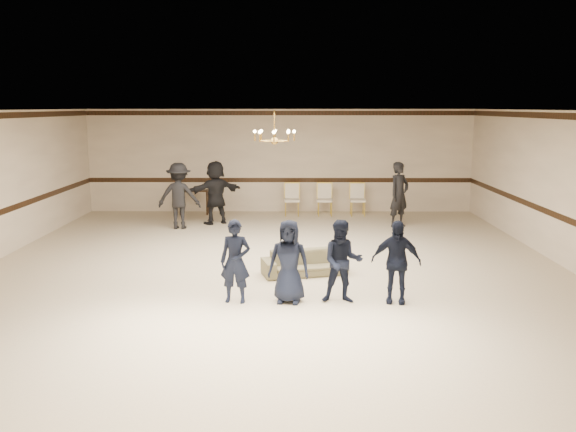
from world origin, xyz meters
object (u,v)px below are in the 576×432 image
at_px(boy_c, 342,262).
at_px(banquet_chair_mid, 325,200).
at_px(adult_right, 399,195).
at_px(console_table, 194,202).
at_px(adult_left, 179,196).
at_px(boy_d, 396,262).
at_px(chandelier, 274,126).
at_px(adult_mid, 215,192).
at_px(boy_a, 235,261).
at_px(boy_b, 289,261).
at_px(banquet_chair_left, 292,200).
at_px(banquet_chair_right, 358,200).
at_px(settee, 304,263).

distance_m(boy_c, banquet_chair_mid, 8.44).
distance_m(adult_right, console_table, 6.28).
distance_m(boy_c, adult_left, 7.49).
relative_size(boy_c, boy_d, 1.00).
bearing_deg(chandelier, console_table, 115.71).
xyz_separation_m(boy_c, console_table, (-3.85, 8.63, -0.32)).
bearing_deg(boy_d, adult_mid, 130.26).
xyz_separation_m(boy_a, boy_b, (0.90, 0.00, 0.00)).
bearing_deg(console_table, adult_mid, -58.49).
bearing_deg(banquet_chair_mid, adult_right, -35.83).
xyz_separation_m(boy_d, banquet_chair_mid, (-0.75, 8.43, -0.22)).
height_order(boy_b, adult_right, adult_right).
relative_size(boy_c, adult_mid, 0.79).
distance_m(boy_d, adult_left, 8.00).
bearing_deg(banquet_chair_left, banquet_chair_right, -2.72).
bearing_deg(chandelier, boy_d, -56.24).
height_order(boy_d, banquet_chair_mid, boy_d).
height_order(boy_d, banquet_chair_left, boy_d).
distance_m(adult_left, banquet_chair_mid, 4.56).
height_order(boy_c, banquet_chair_right, boy_c).
bearing_deg(adult_right, banquet_chair_left, 111.94).
height_order(boy_b, settee, boy_b).
distance_m(chandelier, console_table, 6.54).
bearing_deg(boy_b, boy_a, -170.20).
height_order(boy_c, adult_right, adult_right).
bearing_deg(adult_left, adult_right, -175.09).
xyz_separation_m(adult_mid, console_table, (-0.85, 1.54, -0.51)).
bearing_deg(adult_right, boy_b, -151.64).
relative_size(banquet_chair_right, console_table, 1.06).
bearing_deg(boy_a, adult_right, 66.69).
xyz_separation_m(boy_b, settee, (0.30, 1.73, -0.47)).
xyz_separation_m(settee, banquet_chair_mid, (0.75, 6.70, 0.24)).
height_order(settee, banquet_chair_right, banquet_chair_right).
xyz_separation_m(adult_right, console_table, (-5.95, 1.94, -0.51)).
xyz_separation_m(adult_right, banquet_chair_right, (-0.95, 1.74, -0.41)).
relative_size(boy_a, boy_c, 1.00).
xyz_separation_m(boy_a, adult_left, (-2.10, 6.39, 0.19)).
relative_size(adult_mid, banquet_chair_right, 1.85).
bearing_deg(console_table, boy_c, -63.28).
bearing_deg(boy_b, console_table, 118.67).
relative_size(banquet_chair_mid, console_table, 1.06).
relative_size(boy_b, adult_left, 0.79).
distance_m(adult_right, banquet_chair_right, 2.02).
distance_m(boy_b, boy_c, 0.90).
bearing_deg(adult_mid, boy_a, 69.31).
bearing_deg(adult_right, boy_d, -137.65).
height_order(settee, adult_mid, adult_mid).
bearing_deg(boy_d, boy_b, -168.56).
bearing_deg(adult_mid, adult_right, 145.20).
height_order(adult_mid, console_table, adult_mid).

